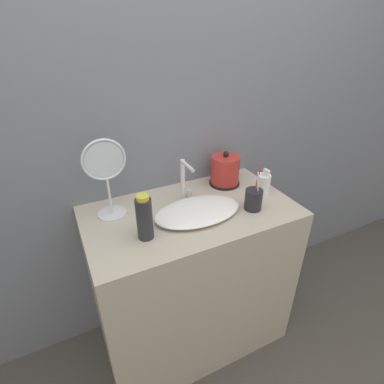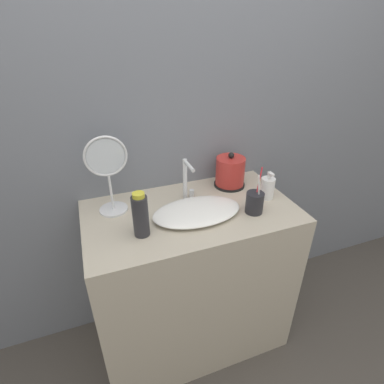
{
  "view_description": "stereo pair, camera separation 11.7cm",
  "coord_description": "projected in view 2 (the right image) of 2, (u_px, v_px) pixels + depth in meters",
  "views": [
    {
      "loc": [
        -0.52,
        -0.8,
        1.68
      ],
      "look_at": [
        0.0,
        0.28,
        1.0
      ],
      "focal_mm": 28.0,
      "sensor_mm": 36.0,
      "label": 1
    },
    {
      "loc": [
        -0.42,
        -0.84,
        1.68
      ],
      "look_at": [
        0.0,
        0.28,
        1.0
      ],
      "focal_mm": 28.0,
      "sensor_mm": 36.0,
      "label": 2
    }
  ],
  "objects": [
    {
      "name": "wall_back",
      "position": [
        170.0,
        111.0,
        1.48
      ],
      "size": [
        6.0,
        0.04,
        2.6
      ],
      "color": "slate",
      "rests_on": "ground_plane"
    },
    {
      "name": "vanity_mirror",
      "position": [
        108.0,
        171.0,
        1.33
      ],
      "size": [
        0.19,
        0.13,
        0.37
      ],
      "color": "silver",
      "rests_on": "vanity_counter"
    },
    {
      "name": "ground_plane",
      "position": [
        209.0,
        374.0,
        1.64
      ],
      "size": [
        12.0,
        12.0,
        0.0
      ],
      "primitive_type": "plane",
      "color": "#47423D"
    },
    {
      "name": "vanity_counter",
      "position": [
        191.0,
        279.0,
        1.65
      ],
      "size": [
        1.01,
        0.56,
        0.9
      ],
      "color": "#B7AD99",
      "rests_on": "ground_plane"
    },
    {
      "name": "shampoo_bottle",
      "position": [
        140.0,
        215.0,
        1.22
      ],
      "size": [
        0.07,
        0.07,
        0.2
      ],
      "color": "#28282D",
      "rests_on": "vanity_counter"
    },
    {
      "name": "sink_basin",
      "position": [
        197.0,
        211.0,
        1.38
      ],
      "size": [
        0.42,
        0.25,
        0.04
      ],
      "color": "white",
      "rests_on": "vanity_counter"
    },
    {
      "name": "toothbrush_cup",
      "position": [
        255.0,
        202.0,
        1.39
      ],
      "size": [
        0.08,
        0.08,
        0.23
      ],
      "color": "#232328",
      "rests_on": "vanity_counter"
    },
    {
      "name": "lotion_bottle",
      "position": [
        268.0,
        188.0,
        1.5
      ],
      "size": [
        0.07,
        0.07,
        0.14
      ],
      "color": "white",
      "rests_on": "vanity_counter"
    },
    {
      "name": "faucet",
      "position": [
        187.0,
        178.0,
        1.46
      ],
      "size": [
        0.06,
        0.13,
        0.21
      ],
      "color": "silver",
      "rests_on": "vanity_counter"
    },
    {
      "name": "electric_kettle",
      "position": [
        230.0,
        173.0,
        1.61
      ],
      "size": [
        0.17,
        0.17,
        0.19
      ],
      "color": "black",
      "rests_on": "vanity_counter"
    }
  ]
}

